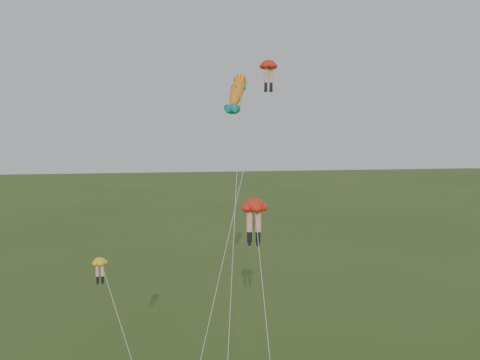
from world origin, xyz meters
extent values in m
ellipsoid|color=red|center=(5.46, 12.42, 20.64)|extent=(1.55, 1.55, 0.67)
cylinder|color=#F7AB92|center=(5.26, 12.39, 19.85)|extent=(0.30, 0.30, 1.02)
cylinder|color=black|center=(5.26, 12.39, 19.08)|extent=(0.23, 0.23, 0.51)
cube|color=black|center=(5.26, 12.39, 18.75)|extent=(0.22, 0.32, 0.15)
cylinder|color=#F7AB92|center=(5.66, 12.45, 19.85)|extent=(0.30, 0.30, 1.02)
cylinder|color=black|center=(5.66, 12.45, 19.08)|extent=(0.23, 0.23, 0.51)
cube|color=black|center=(5.66, 12.45, 18.75)|extent=(0.22, 0.32, 0.15)
cylinder|color=silver|center=(1.90, 5.58, 10.59)|extent=(7.15, 13.71, 20.76)
ellipsoid|color=red|center=(3.04, 4.44, 11.67)|extent=(1.91, 1.91, 0.82)
cylinder|color=#F7AB92|center=(2.79, 4.48, 10.70)|extent=(0.37, 0.37, 1.26)
cylinder|color=black|center=(2.79, 4.48, 9.76)|extent=(0.29, 0.29, 0.63)
cube|color=black|center=(2.79, 4.48, 9.35)|extent=(0.27, 0.40, 0.18)
cylinder|color=#F7AB92|center=(3.28, 4.39, 10.70)|extent=(0.37, 0.37, 1.26)
cylinder|color=black|center=(3.28, 4.39, 9.76)|extent=(0.29, 0.29, 0.63)
cube|color=black|center=(3.28, 4.39, 9.35)|extent=(0.27, 0.40, 0.18)
cylinder|color=silver|center=(3.05, 0.70, 6.15)|extent=(0.06, 7.50, 11.87)
ellipsoid|color=yellow|center=(-5.88, 4.45, 8.61)|extent=(0.95, 0.95, 0.45)
cylinder|color=#F7AB92|center=(-6.02, 4.44, 8.08)|extent=(0.20, 0.20, 0.68)
cylinder|color=black|center=(-6.02, 4.44, 7.57)|extent=(0.16, 0.16, 0.34)
cube|color=black|center=(-6.02, 4.44, 7.35)|extent=(0.12, 0.21, 0.10)
cylinder|color=#F7AB92|center=(-5.74, 4.46, 8.08)|extent=(0.20, 0.20, 0.68)
cylinder|color=black|center=(-5.74, 4.46, 7.57)|extent=(0.16, 0.16, 0.34)
cube|color=black|center=(-5.74, 4.46, 7.35)|extent=(0.12, 0.21, 0.10)
cylinder|color=silver|center=(-4.01, 0.67, 4.53)|extent=(3.77, 7.61, 8.63)
ellipsoid|color=yellow|center=(2.41, 6.93, 18.44)|extent=(1.93, 3.19, 2.71)
sphere|color=yellow|center=(2.41, 6.93, 18.44)|extent=(1.29, 1.50, 1.27)
cone|color=#127B73|center=(2.41, 6.93, 18.44)|extent=(1.07, 1.34, 1.22)
cone|color=#127B73|center=(2.41, 6.93, 18.44)|extent=(1.07, 1.34, 1.22)
cone|color=#127B73|center=(2.41, 6.93, 18.44)|extent=(0.61, 0.76, 0.68)
cone|color=#127B73|center=(2.41, 6.93, 18.44)|extent=(0.61, 0.76, 0.68)
cone|color=red|center=(2.41, 6.93, 18.44)|extent=(0.64, 0.77, 0.67)
cylinder|color=silver|center=(1.49, 2.94, 9.33)|extent=(1.87, 8.02, 18.23)
camera|label=1|loc=(-2.24, -26.12, 16.52)|focal=40.00mm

